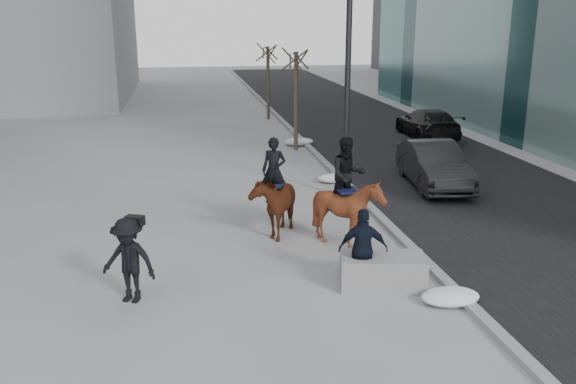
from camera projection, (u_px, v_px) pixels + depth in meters
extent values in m
plane|color=gray|center=(297.00, 270.00, 13.85)|extent=(120.00, 120.00, 0.00)
cube|color=black|center=(421.00, 160.00, 24.48)|extent=(8.00, 90.00, 0.01)
cube|color=gray|center=(325.00, 163.00, 23.80)|extent=(0.25, 90.00, 0.12)
cube|color=gray|center=(382.00, 271.00, 12.87)|extent=(1.91, 1.23, 0.71)
imported|color=black|center=(434.00, 165.00, 20.52)|extent=(2.07, 4.66, 1.48)
imported|color=black|center=(427.00, 123.00, 28.89)|extent=(2.12, 4.85, 1.39)
imported|color=#45200D|center=(275.00, 203.00, 15.98)|extent=(1.62, 2.16, 1.66)
imported|color=black|center=(274.00, 170.00, 15.89)|extent=(0.75, 0.64, 1.74)
cube|color=#0E1A35|center=(274.00, 184.00, 15.99)|extent=(0.67, 0.71, 0.06)
imported|color=#46230E|center=(348.00, 212.00, 15.05)|extent=(1.51, 1.68, 1.79)
imported|color=black|center=(347.00, 175.00, 14.94)|extent=(0.94, 0.74, 1.87)
cube|color=black|center=(347.00, 190.00, 15.05)|extent=(0.50, 0.58, 0.06)
imported|color=black|center=(363.00, 249.00, 12.67)|extent=(1.09, 0.62, 1.75)
cylinder|color=#D14C0C|center=(354.00, 228.00, 13.11)|extent=(0.04, 0.18, 0.07)
imported|color=black|center=(129.00, 261.00, 12.08)|extent=(1.30, 1.07, 1.75)
cube|color=black|center=(135.00, 221.00, 12.14)|extent=(0.42, 0.35, 0.20)
cylinder|color=black|center=(348.00, 53.00, 18.27)|extent=(0.18, 0.18, 9.00)
ellipsoid|color=white|center=(299.00, 142.00, 27.25)|extent=(1.31, 0.83, 0.33)
ellipsoid|color=white|center=(334.00, 178.00, 21.14)|extent=(1.16, 0.74, 0.29)
ellipsoid|color=white|center=(450.00, 297.00, 12.17)|extent=(1.20, 0.76, 0.30)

